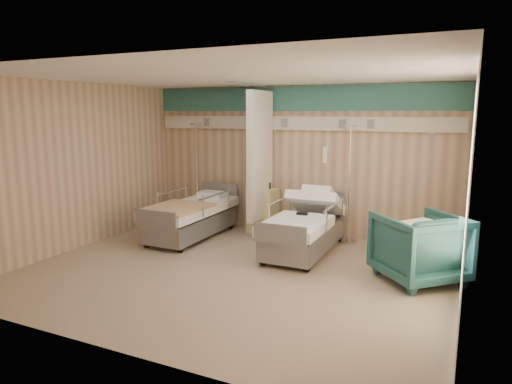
% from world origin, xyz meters
% --- Properties ---
extents(ground, '(6.00, 5.00, 0.00)m').
position_xyz_m(ground, '(0.00, 0.00, 0.00)').
color(ground, tan).
rests_on(ground, ground).
extents(room_walls, '(6.04, 5.04, 2.82)m').
position_xyz_m(room_walls, '(-0.03, 0.25, 1.86)').
color(room_walls, tan).
rests_on(room_walls, ground).
extents(bed_right, '(1.00, 2.16, 0.63)m').
position_xyz_m(bed_right, '(0.60, 1.30, 0.32)').
color(bed_right, white).
rests_on(bed_right, ground).
extents(bed_left, '(1.00, 2.16, 0.63)m').
position_xyz_m(bed_left, '(-1.60, 1.30, 0.32)').
color(bed_left, white).
rests_on(bed_left, ground).
extents(bedside_cabinet, '(0.50, 0.48, 0.85)m').
position_xyz_m(bedside_cabinet, '(-0.55, 2.20, 0.42)').
color(bedside_cabinet, '#D5CE85').
rests_on(bedside_cabinet, ground).
extents(visitor_armchair, '(1.46, 1.46, 0.95)m').
position_xyz_m(visitor_armchair, '(2.45, 0.75, 0.48)').
color(visitor_armchair, '#1F4E4A').
rests_on(visitor_armchair, ground).
extents(waffle_blanket, '(0.73, 0.74, 0.06)m').
position_xyz_m(waffle_blanket, '(2.49, 0.69, 0.99)').
color(waffle_blanket, silver).
rests_on(waffle_blanket, visitor_armchair).
extents(iv_stand_right, '(0.37, 0.37, 2.09)m').
position_xyz_m(iv_stand_right, '(1.10, 2.21, 0.43)').
color(iv_stand_right, silver).
rests_on(iv_stand_right, ground).
extents(iv_stand_left, '(0.37, 0.37, 2.08)m').
position_xyz_m(iv_stand_left, '(-2.08, 2.28, 0.43)').
color(iv_stand_left, silver).
rests_on(iv_stand_left, ground).
extents(call_remote, '(0.20, 0.11, 0.04)m').
position_xyz_m(call_remote, '(0.55, 1.33, 0.65)').
color(call_remote, black).
rests_on(call_remote, bed_right).
extents(tan_blanket, '(0.96, 1.20, 0.04)m').
position_xyz_m(tan_blanket, '(-1.61, 0.84, 0.65)').
color(tan_blanket, tan).
rests_on(tan_blanket, bed_left).
extents(toiletry_bag, '(0.25, 0.19, 0.12)m').
position_xyz_m(toiletry_bag, '(-0.55, 2.25, 0.91)').
color(toiletry_bag, black).
rests_on(toiletry_bag, bedside_cabinet).
extents(white_cup, '(0.11, 0.11, 0.14)m').
position_xyz_m(white_cup, '(-0.64, 2.27, 0.92)').
color(white_cup, white).
rests_on(white_cup, bedside_cabinet).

